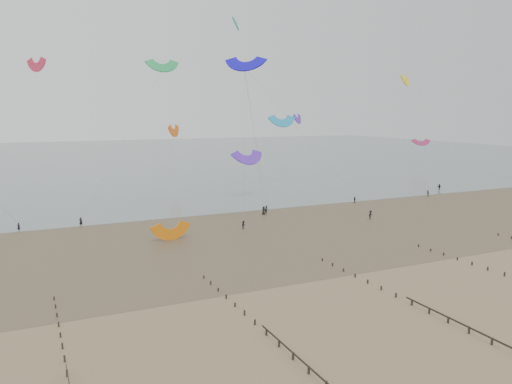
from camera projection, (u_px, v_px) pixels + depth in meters
ground at (348, 292)px, 59.48m from camera, size 500.00×500.00×0.00m
sea_and_shore at (216, 233)px, 88.60m from camera, size 500.00×665.00×0.03m
groynes at (512, 350)px, 44.00m from camera, size 72.16×50.16×1.00m
kitesurfer_lead at (81, 222)px, 93.79m from camera, size 0.76×0.65×1.75m
kitesurfers at (340, 205)px, 111.03m from camera, size 106.46×23.87×1.81m
grounded_kite at (171, 240)px, 83.82m from camera, size 6.38×5.24×3.23m
kites_airborne at (95, 116)px, 130.47m from camera, size 244.04×118.01×42.87m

